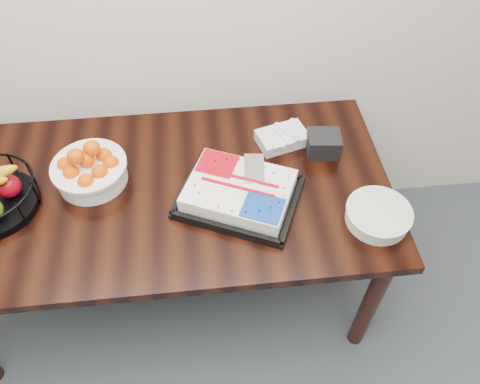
{
  "coord_description": "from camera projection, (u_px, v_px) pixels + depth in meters",
  "views": [
    {
      "loc": [
        0.19,
        0.8,
        2.13
      ],
      "look_at": [
        0.3,
        1.88,
        0.83
      ],
      "focal_mm": 35.0,
      "sensor_mm": 36.0,
      "label": 1
    }
  ],
  "objects": [
    {
      "name": "plate_stack",
      "position": [
        378.0,
        216.0,
        1.69
      ],
      "size": [
        0.24,
        0.24,
        0.06
      ],
      "color": "white",
      "rests_on": "table"
    },
    {
      "name": "table",
      "position": [
        162.0,
        203.0,
        1.87
      ],
      "size": [
        1.8,
        0.9,
        0.75
      ],
      "color": "black",
      "rests_on": "ground"
    },
    {
      "name": "cake_tray",
      "position": [
        239.0,
        193.0,
        1.74
      ],
      "size": [
        0.53,
        0.49,
        0.09
      ],
      "color": "black",
      "rests_on": "table"
    },
    {
      "name": "fork_bag",
      "position": [
        282.0,
        137.0,
        1.95
      ],
      "size": [
        0.23,
        0.18,
        0.06
      ],
      "color": "silver",
      "rests_on": "table"
    },
    {
      "name": "tangerine_bowl",
      "position": [
        89.0,
        166.0,
        1.78
      ],
      "size": [
        0.29,
        0.29,
        0.18
      ],
      "color": "white",
      "rests_on": "table"
    },
    {
      "name": "napkin_box",
      "position": [
        323.0,
        144.0,
        1.9
      ],
      "size": [
        0.14,
        0.12,
        0.09
      ],
      "primitive_type": "cube",
      "rotation": [
        0.0,
        0.0,
        -0.1
      ],
      "color": "black",
      "rests_on": "table"
    }
  ]
}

